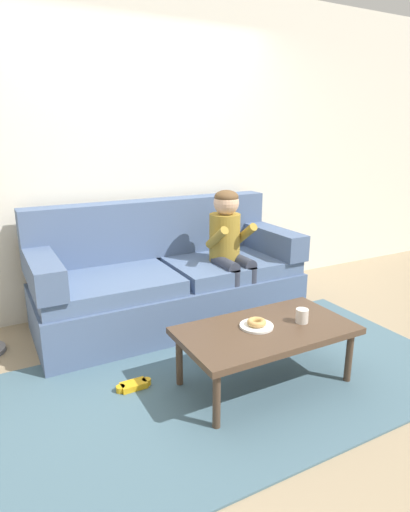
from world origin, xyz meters
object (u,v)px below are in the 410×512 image
at_px(coffee_table, 266,333).
at_px(person_child, 229,243).
at_px(toy_controller, 134,386).
at_px(couch, 168,280).
at_px(donut, 257,322).
at_px(mug, 302,316).

relative_size(coffee_table, person_child, 0.99).
relative_size(person_child, toy_controller, 4.87).
xyz_separation_m(couch, person_child, (0.47, -0.21, 0.32)).
xyz_separation_m(person_child, toy_controller, (-1.09, -0.66, -0.65)).
distance_m(person_child, toy_controller, 1.43).
xyz_separation_m(donut, toy_controller, (-0.71, 0.29, -0.40)).
relative_size(coffee_table, mug, 12.10).
height_order(donut, mug, mug).
height_order(person_child, mug, person_child).
distance_m(couch, toy_controller, 1.12).
distance_m(donut, toy_controller, 0.87).
xyz_separation_m(mug, toy_controller, (-1.01, 0.37, -0.41)).
bearing_deg(donut, mug, -15.05).
bearing_deg(toy_controller, person_child, 56.28).
relative_size(couch, person_child, 1.98).
bearing_deg(toy_controller, donut, 2.81).
bearing_deg(person_child, mug, -94.70).
distance_m(coffee_table, toy_controller, 0.89).
bearing_deg(person_child, couch, 155.83).
bearing_deg(person_child, coffee_table, -108.46).
distance_m(person_child, mug, 1.06).
relative_size(person_child, mug, 12.24).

